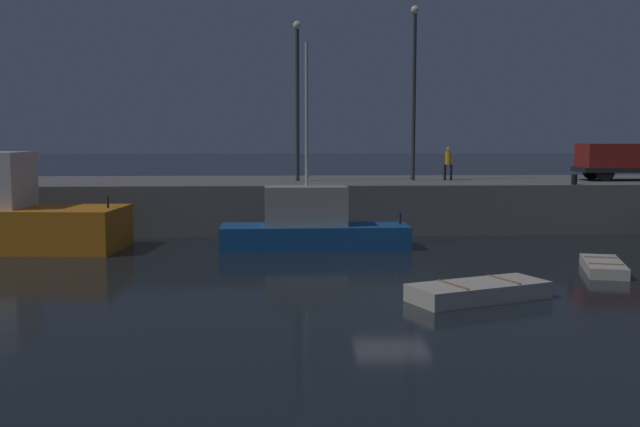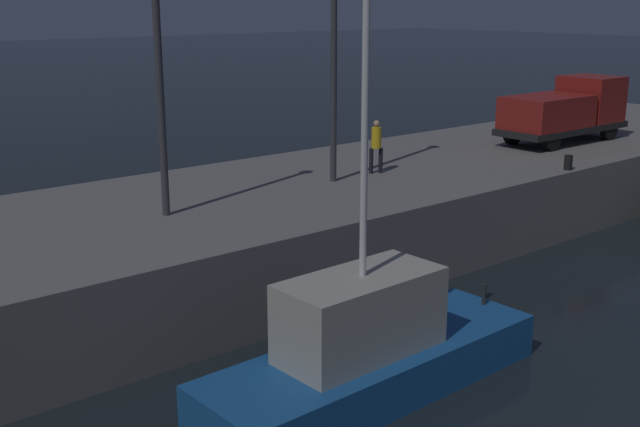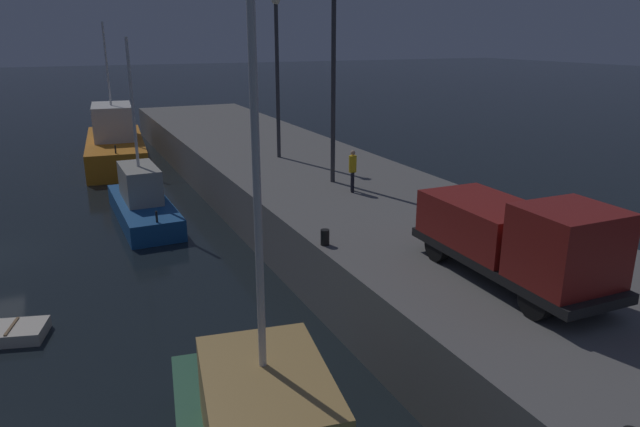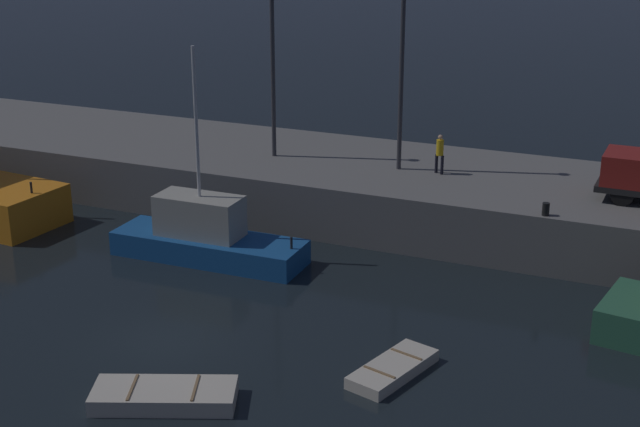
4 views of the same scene
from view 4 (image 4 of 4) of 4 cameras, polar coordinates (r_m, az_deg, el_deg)
The scene contains 9 objects.
ground_plane at distance 30.82m, azimuth -9.51°, elevation -7.86°, with size 320.00×320.00×0.00m, color black.
pier_quay at distance 42.56m, azimuth 1.14°, elevation 1.87°, with size 56.77×8.87×2.40m.
fishing_trawler_red at distance 36.95m, azimuth -7.18°, elevation -1.45°, with size 8.01×2.54×8.62m.
dinghy_orange_near at distance 27.17m, azimuth -9.75°, elevation -11.21°, with size 4.45×3.10×0.55m.
dinghy_red_small at distance 28.39m, azimuth 4.60°, elevation -9.71°, with size 2.10×3.52×0.42m.
lamp_post_west at distance 41.85m, azimuth -2.99°, elevation 9.94°, with size 0.44×0.44×8.17m.
lamp_post_east at distance 39.72m, azimuth 5.18°, elevation 10.03°, with size 0.44×0.44×9.02m.
dockworker at distance 40.08m, azimuth 7.53°, elevation 3.88°, with size 0.44×0.42×1.75m.
bollard_central at distance 35.68m, azimuth 14.00°, elevation 0.27°, with size 0.28×0.28×0.50m, color black.
Camera 4 is at (15.41, -22.80, 13.89)m, focal length 50.94 mm.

